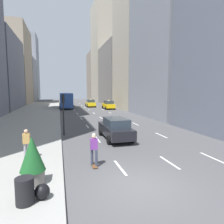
% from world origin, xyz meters
% --- Properties ---
extents(ground_plane, '(160.00, 160.00, 0.00)m').
position_xyz_m(ground_plane, '(0.00, 0.00, 0.00)').
color(ground_plane, '#474749').
extents(sidewalk_left, '(8.00, 66.00, 0.15)m').
position_xyz_m(sidewalk_left, '(-7.00, 27.00, 0.07)').
color(sidewalk_left, gray).
rests_on(sidewalk_left, ground).
extents(lane_markings, '(5.72, 56.00, 0.01)m').
position_xyz_m(lane_markings, '(2.60, 23.00, 0.01)').
color(lane_markings, white).
rests_on(lane_markings, ground).
extents(building_row_left, '(6.00, 87.81, 33.75)m').
position_xyz_m(building_row_left, '(-14.00, 39.87, 12.90)').
color(building_row_left, gray).
rests_on(building_row_left, ground).
extents(building_row_right, '(6.00, 82.86, 37.02)m').
position_xyz_m(building_row_right, '(12.00, 40.04, 14.02)').
color(building_row_right, slate).
rests_on(building_row_right, ground).
extents(taxi_lead, '(2.02, 4.40, 1.87)m').
position_xyz_m(taxi_lead, '(6.80, 32.62, 0.88)').
color(taxi_lead, yellow).
rests_on(taxi_lead, ground).
extents(taxi_second, '(2.02, 4.40, 1.87)m').
position_xyz_m(taxi_second, '(4.00, 38.76, 0.88)').
color(taxi_second, yellow).
rests_on(taxi_second, ground).
extents(sedan_black_near, '(2.02, 4.83, 1.71)m').
position_xyz_m(sedan_black_near, '(1.20, 7.77, 0.87)').
color(sedan_black_near, black).
rests_on(sedan_black_near, ground).
extents(city_bus, '(2.80, 11.61, 3.25)m').
position_xyz_m(city_bus, '(-1.61, 38.18, 1.79)').
color(city_bus, '#2D519E').
rests_on(city_bus, ground).
extents(skateboarder, '(0.36, 0.80, 1.75)m').
position_xyz_m(skateboarder, '(-1.44, 2.52, 0.96)').
color(skateboarder, brown).
rests_on(skateboarder, ground).
extents(trash_can, '(0.60, 0.60, 0.90)m').
position_xyz_m(trash_can, '(-4.28, -0.51, 0.60)').
color(trash_can, black).
rests_on(trash_can, sidewalk_left).
extents(planter_with_shrub, '(1.00, 1.00, 1.95)m').
position_xyz_m(planter_with_shrub, '(-4.19, 0.96, 1.15)').
color(planter_with_shrub, slate).
rests_on(planter_with_shrub, sidewalk_left).
extents(trash_bag, '(0.53, 0.53, 0.53)m').
position_xyz_m(trash_bag, '(-3.76, -0.33, 0.41)').
color(trash_bag, black).
rests_on(trash_bag, sidewalk_left).
extents(pedestrian_near_curb, '(0.36, 0.22, 1.65)m').
position_xyz_m(pedestrian_near_curb, '(-4.88, 4.17, 1.07)').
color(pedestrian_near_curb, gray).
rests_on(pedestrian_near_curb, sidewalk_left).
extents(traffic_light_pole, '(0.24, 0.42, 3.60)m').
position_xyz_m(traffic_light_pole, '(-2.75, 10.38, 2.41)').
color(traffic_light_pole, black).
rests_on(traffic_light_pole, ground).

